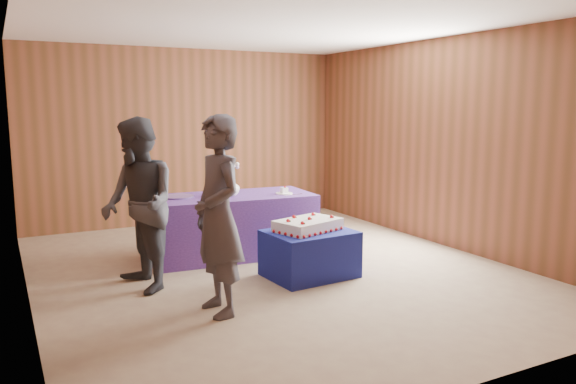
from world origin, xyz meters
TOP-DOWN VIEW (x-y plane):
  - ground at (0.00, 0.00)m, footprint 6.00×6.00m
  - room_shell at (0.00, 0.00)m, footprint 5.04×6.04m
  - cake_table at (0.25, -0.40)m, footprint 0.95×0.76m
  - serving_table at (-0.18, 0.80)m, footprint 2.06×1.05m
  - sheet_cake at (0.24, -0.37)m, footprint 0.80×0.66m
  - vase at (-0.19, 0.77)m, footprint 0.28×0.28m
  - flower_spray at (-0.19, 0.77)m, footprint 0.23×0.23m
  - platter at (-0.80, 0.93)m, footprint 0.47×0.47m
  - plate at (0.45, 0.59)m, footprint 0.25×0.25m
  - cake_slice at (0.45, 0.59)m, footprint 0.08×0.07m
  - knife at (0.52, 0.47)m, footprint 0.26×0.05m
  - guest_left at (-1.00, -0.97)m, footprint 0.46×0.66m
  - guest_right at (-1.47, -0.02)m, footprint 0.76×0.92m

SIDE VIEW (x-z plane):
  - ground at x=0.00m, z-range 0.00..0.00m
  - cake_table at x=0.25m, z-range 0.00..0.50m
  - serving_table at x=-0.18m, z-range 0.00..0.75m
  - sheet_cake at x=0.24m, z-range 0.48..0.64m
  - knife at x=0.52m, z-range 0.75..0.75m
  - plate at x=0.45m, z-range 0.75..0.76m
  - platter at x=-0.80m, z-range 0.75..0.77m
  - cake_slice at x=0.45m, z-range 0.75..0.85m
  - vase at x=-0.19m, z-range 0.75..0.98m
  - guest_right at x=-1.47m, z-range 0.00..1.73m
  - guest_left at x=-1.00m, z-range 0.00..1.76m
  - flower_spray at x=-0.19m, z-range 1.03..1.21m
  - room_shell at x=0.00m, z-range 0.44..3.16m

